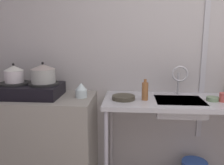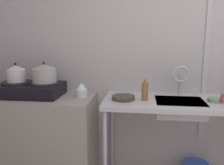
{
  "view_description": "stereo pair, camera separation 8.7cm",
  "coord_description": "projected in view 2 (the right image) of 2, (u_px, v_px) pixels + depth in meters",
  "views": [
    {
      "loc": [
        -0.78,
        -0.78,
        1.43
      ],
      "look_at": [
        -0.94,
        1.31,
        1.01
      ],
      "focal_mm": 37.63,
      "sensor_mm": 36.0,
      "label": 1
    },
    {
      "loc": [
        -0.7,
        -0.78,
        1.43
      ],
      "look_at": [
        -0.94,
        1.31,
        1.01
      ],
      "focal_mm": 37.63,
      "sensor_mm": 36.0,
      "label": 2
    }
  ],
  "objects": [
    {
      "name": "small_bowl_on_drainboard",
      "position": [
        214.0,
        100.0,
        2.04
      ],
      "size": [
        0.11,
        0.11,
        0.04
      ],
      "primitive_type": "cylinder",
      "color": "gray",
      "rests_on": "counter_sink"
    },
    {
      "name": "stove",
      "position": [
        31.0,
        89.0,
        2.25
      ],
      "size": [
        0.59,
        0.4,
        0.13
      ],
      "color": "black",
      "rests_on": "counter_concrete"
    },
    {
      "name": "pot_on_left_burner",
      "position": [
        16.0,
        73.0,
        2.24
      ],
      "size": [
        0.18,
        0.18,
        0.18
      ],
      "color": "silver",
      "rests_on": "stove"
    },
    {
      "name": "sink_basin",
      "position": [
        179.0,
        108.0,
        2.09
      ],
      "size": [
        0.43,
        0.34,
        0.13
      ],
      "primitive_type": "cube",
      "color": "#ABAAAF",
      "rests_on": "counter_sink"
    },
    {
      "name": "counter_concrete",
      "position": [
        38.0,
        138.0,
        2.34
      ],
      "size": [
        1.14,
        0.58,
        0.87
      ],
      "primitive_type": "cube",
      "color": "gray",
      "rests_on": "ground"
    },
    {
      "name": "faucet",
      "position": [
        181.0,
        76.0,
        2.18
      ],
      "size": [
        0.15,
        0.09,
        0.29
      ],
      "color": "#ABAAAF",
      "rests_on": "counter_sink"
    },
    {
      "name": "percolator",
      "position": [
        81.0,
        90.0,
        2.2
      ],
      "size": [
        0.11,
        0.11,
        0.14
      ],
      "color": "silver",
      "rests_on": "counter_concrete"
    },
    {
      "name": "pot_on_right_burner",
      "position": [
        44.0,
        73.0,
        2.2
      ],
      "size": [
        0.23,
        0.23,
        0.2
      ],
      "color": "gray",
      "rests_on": "stove"
    },
    {
      "name": "frying_pan",
      "position": [
        123.0,
        98.0,
        2.12
      ],
      "size": [
        0.21,
        0.21,
        0.04
      ],
      "primitive_type": "cylinder",
      "color": "#3B362B",
      "rests_on": "counter_sink"
    },
    {
      "name": "wall_metal_strip",
      "position": [
        208.0,
        34.0,
        2.23
      ],
      "size": [
        0.05,
        0.01,
        2.1
      ],
      "primitive_type": "cube",
      "color": "#ABAAAF"
    },
    {
      "name": "wall_back",
      "position": [
        211.0,
        48.0,
        2.3
      ],
      "size": [
        5.42,
        0.1,
        2.63
      ],
      "primitive_type": "cube",
      "color": "#A9A3A2",
      "rests_on": "ground"
    },
    {
      "name": "bottle_by_sink",
      "position": [
        145.0,
        91.0,
        2.08
      ],
      "size": [
        0.06,
        0.06,
        0.19
      ],
      "color": "brown",
      "rests_on": "counter_sink"
    },
    {
      "name": "counter_sink",
      "position": [
        192.0,
        108.0,
        2.1
      ],
      "size": [
        1.59,
        0.58,
        0.87
      ],
      "color": "#ABAAAF",
      "rests_on": "ground"
    }
  ]
}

